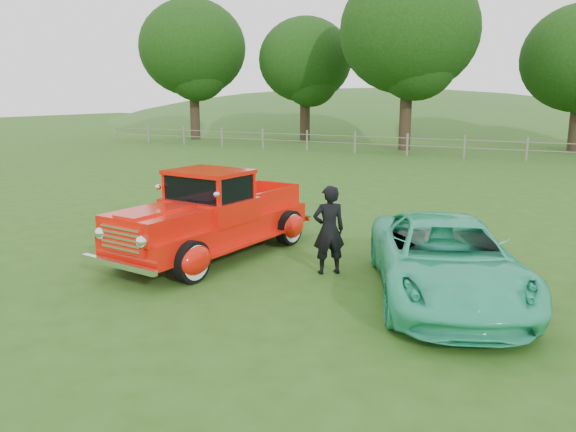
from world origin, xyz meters
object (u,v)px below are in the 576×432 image
at_px(tree_far_west, 193,48).
at_px(teal_sedan, 445,259).
at_px(red_pickup, 212,217).
at_px(man, 329,230).
at_px(tree_mid_west, 305,60).
at_px(tree_near_west, 409,31).

distance_m(tree_far_west, teal_sedan, 34.90).
relative_size(tree_far_west, teal_sedan, 2.15).
distance_m(red_pickup, man, 2.59).
bearing_deg(tree_mid_west, tree_far_west, -165.96).
bearing_deg(red_pickup, tree_far_west, 133.40).
height_order(red_pickup, teal_sedan, red_pickup).
height_order(tree_mid_west, red_pickup, tree_mid_west).
bearing_deg(tree_mid_west, red_pickup, -68.30).
xyz_separation_m(tree_far_west, tree_mid_west, (8.00, 2.00, -0.94)).
bearing_deg(red_pickup, teal_sedan, 2.61).
height_order(tree_far_west, tree_near_west, tree_near_west).
bearing_deg(tree_far_west, tree_mid_west, 14.04).
height_order(tree_far_west, teal_sedan, tree_far_west).
xyz_separation_m(tree_far_west, red_pickup, (18.69, -24.85, -5.69)).
relative_size(tree_mid_west, tree_near_west, 0.81).
height_order(tree_mid_west, teal_sedan, tree_mid_west).
bearing_deg(tree_near_west, man, -77.54).
height_order(tree_far_west, man, tree_far_west).
height_order(tree_far_west, red_pickup, tree_far_west).
bearing_deg(man, teal_sedan, 132.72).
height_order(red_pickup, man, red_pickup).
distance_m(tree_near_west, teal_sedan, 26.03).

